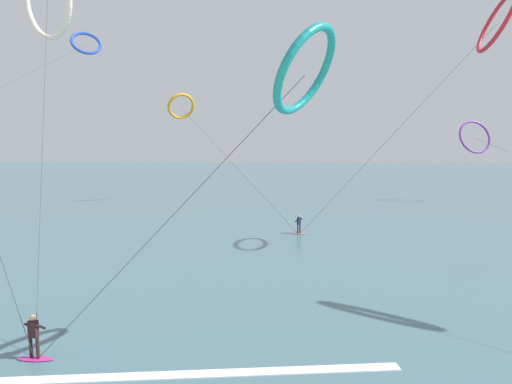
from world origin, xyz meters
TOP-DOWN VIEW (x-y plane):
  - sea_water at (0.00, 108.05)m, footprint 400.00×200.00m
  - surfer_coral at (2.90, 36.94)m, footprint 1.40×0.73m
  - surfer_magenta at (-7.47, 13.57)m, footprint 1.40×0.60m
  - kite_teal at (2.24, 13.79)m, footprint 11.26×3.69m
  - kite_violet at (27.81, 60.55)m, footprint 5.17×54.04m
  - kite_cobalt at (-25.68, 57.73)m, footprint 4.91×50.72m
  - kite_amber at (-12.56, 57.56)m, footprint 17.65×22.53m
  - kite_crimson at (16.22, 31.08)m, footprint 14.49×8.14m
  - wave_crest_far at (-2.11, 12.82)m, footprint 15.63×2.68m

SIDE VIEW (x-z plane):
  - sea_water at x=0.00m, z-range 0.00..0.08m
  - wave_crest_far at x=-2.11m, z-range 0.00..0.12m
  - surfer_coral at x=2.90m, z-range -0.03..1.67m
  - surfer_magenta at x=-7.47m, z-range -0.03..1.67m
  - kite_violet at x=27.81m, z-range 3.38..14.88m
  - kite_teal at x=2.24m, z-range 4.42..16.22m
  - kite_amber at x=-12.56m, z-range 5.75..20.82m
  - kite_crimson at x=16.22m, z-range 7.16..25.70m
  - kite_cobalt at x=-25.68m, z-range 10.00..33.75m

